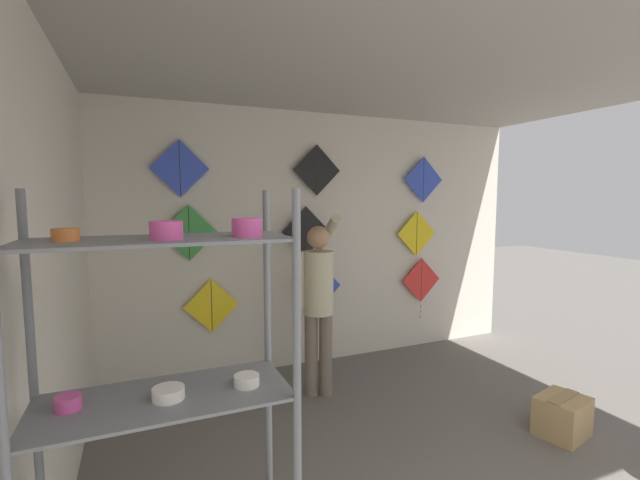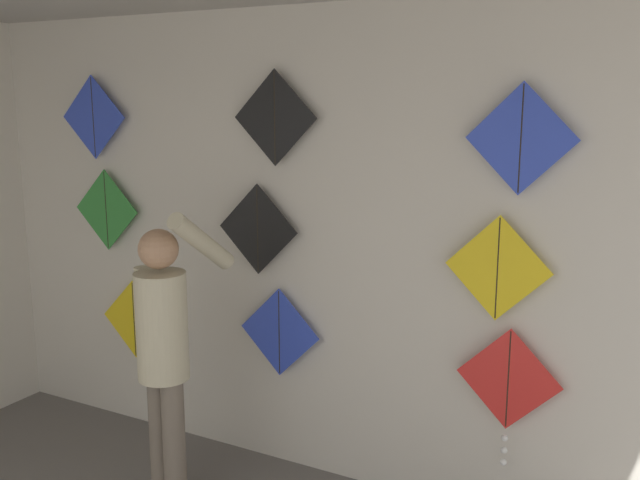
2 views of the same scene
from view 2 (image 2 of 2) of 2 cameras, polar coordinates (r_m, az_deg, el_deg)
back_panel at (r=4.33m, az=-2.88°, el=-0.49°), size 5.31×0.06×2.80m
shopkeeper at (r=3.99m, az=-12.34°, el=-8.25°), size 0.42×0.55×1.72m
kite_0 at (r=5.11m, az=-14.63°, el=-6.17°), size 0.55×0.01×0.55m
kite_1 at (r=4.39m, az=-3.27°, el=-7.38°), size 0.55×0.01×0.55m
kite_2 at (r=3.92m, az=14.80°, el=-11.26°), size 0.55×0.04×0.76m
kite_3 at (r=5.07m, az=-16.72°, el=2.32°), size 0.55×0.01×0.55m
kite_4 at (r=4.31m, az=-5.00°, el=0.86°), size 0.55×0.01×0.55m
kite_5 at (r=3.74m, az=14.03°, el=-2.22°), size 0.55×0.01×0.55m
kite_6 at (r=5.06m, az=-17.67°, el=9.34°), size 0.55×0.01×0.55m
kite_7 at (r=4.16m, az=-3.63°, el=9.73°), size 0.55×0.01×0.55m
kite_8 at (r=3.63m, az=15.79°, el=7.79°), size 0.55×0.01×0.55m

